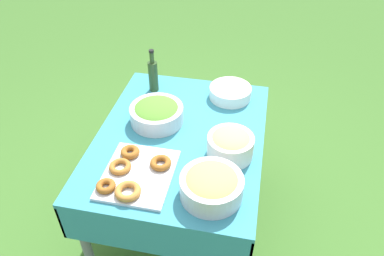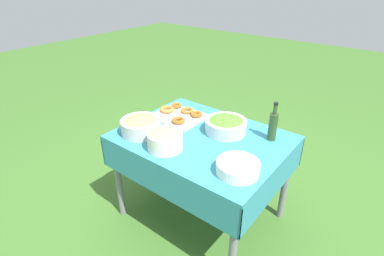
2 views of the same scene
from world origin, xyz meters
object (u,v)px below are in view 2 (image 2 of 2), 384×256
(pasta_bowl, at_px, (165,139))
(plate_stack, at_px, (238,168))
(donut_platter, at_px, (179,114))
(salad_bowl, at_px, (226,125))
(olive_oil_bottle, at_px, (273,125))
(fruit_bowl, at_px, (141,125))

(pasta_bowl, distance_m, plate_stack, 0.52)
(pasta_bowl, bearing_deg, donut_platter, 119.18)
(donut_platter, distance_m, plate_stack, 0.83)
(salad_bowl, relative_size, pasta_bowl, 1.28)
(pasta_bowl, xyz_separation_m, olive_oil_bottle, (0.50, 0.54, 0.04))
(pasta_bowl, bearing_deg, plate_stack, 6.93)
(pasta_bowl, distance_m, olive_oil_bottle, 0.74)
(plate_stack, bearing_deg, olive_oil_bottle, 91.56)
(pasta_bowl, relative_size, olive_oil_bottle, 0.84)
(fruit_bowl, bearing_deg, salad_bowl, 39.38)
(salad_bowl, height_order, donut_platter, salad_bowl)
(salad_bowl, xyz_separation_m, donut_platter, (-0.43, -0.01, -0.04))
(donut_platter, bearing_deg, salad_bowl, 1.57)
(donut_platter, bearing_deg, fruit_bowl, -96.28)
(salad_bowl, relative_size, olive_oil_bottle, 1.07)
(donut_platter, bearing_deg, plate_stack, -25.79)
(donut_platter, xyz_separation_m, fruit_bowl, (-0.04, -0.37, 0.05))
(salad_bowl, distance_m, donut_platter, 0.43)
(pasta_bowl, bearing_deg, fruit_bowl, 169.94)
(plate_stack, xyz_separation_m, fruit_bowl, (-0.79, -0.01, 0.03))
(olive_oil_bottle, height_order, fruit_bowl, olive_oil_bottle)
(salad_bowl, height_order, pasta_bowl, pasta_bowl)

